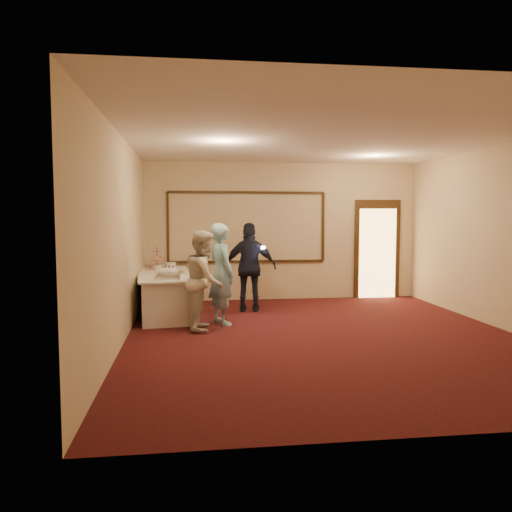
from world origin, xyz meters
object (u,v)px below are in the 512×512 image
(buffet_table, at_px, (165,293))
(tart, at_px, (177,273))
(pavlova_tray, at_px, (168,273))
(cupcake_stand, at_px, (157,260))
(plate_stack_a, at_px, (160,269))
(plate_stack_b, at_px, (171,266))
(guest, at_px, (250,267))
(man, at_px, (221,274))
(woman, at_px, (204,280))

(buffet_table, relative_size, tart, 8.93)
(buffet_table, bearing_deg, pavlova_tray, -82.65)
(cupcake_stand, bearing_deg, pavlova_tray, -79.40)
(pavlova_tray, relative_size, plate_stack_a, 3.24)
(buffet_table, relative_size, plate_stack_a, 14.76)
(cupcake_stand, distance_m, plate_stack_b, 0.47)
(cupcake_stand, bearing_deg, guest, -22.33)
(guest, bearing_deg, man, 68.13)
(tart, relative_size, woman, 0.18)
(plate_stack_b, bearing_deg, cupcake_stand, 129.59)
(plate_stack_b, bearing_deg, woman, -71.57)
(plate_stack_a, bearing_deg, guest, 2.03)
(cupcake_stand, relative_size, plate_stack_b, 2.49)
(guest, bearing_deg, pavlova_tray, 37.71)
(woman, distance_m, guest, 1.69)
(buffet_table, distance_m, guest, 1.68)
(tart, bearing_deg, woman, -67.39)
(pavlova_tray, relative_size, plate_stack_b, 2.97)
(pavlova_tray, xyz_separation_m, tart, (0.12, 0.59, -0.06))
(cupcake_stand, bearing_deg, plate_stack_b, -50.41)
(plate_stack_a, bearing_deg, man, -42.95)
(pavlova_tray, distance_m, cupcake_stand, 1.64)
(tart, bearing_deg, cupcake_stand, 112.48)
(plate_stack_a, xyz_separation_m, plate_stack_b, (0.19, 0.45, 0.01))
(tart, height_order, guest, guest)
(buffet_table, xyz_separation_m, guest, (1.62, 0.06, 0.47))
(plate_stack_a, distance_m, man, 1.49)
(cupcake_stand, distance_m, plate_stack_a, 0.82)
(plate_stack_a, xyz_separation_m, tart, (0.31, -0.21, -0.05))
(woman, bearing_deg, plate_stack_b, 26.28)
(pavlova_tray, bearing_deg, tart, 78.64)
(pavlova_tray, distance_m, woman, 0.82)
(tart, bearing_deg, man, -46.10)
(man, bearing_deg, woman, 114.75)
(plate_stack_b, height_order, woman, woman)
(buffet_table, height_order, man, man)
(plate_stack_a, relative_size, plate_stack_b, 0.92)
(tart, relative_size, guest, 0.17)
(cupcake_stand, xyz_separation_m, guest, (1.81, -0.75, -0.09))
(cupcake_stand, height_order, guest, guest)
(buffet_table, bearing_deg, woman, -62.69)
(woman, bearing_deg, man, -33.45)
(plate_stack_a, relative_size, woman, 0.11)
(man, height_order, woman, man)
(cupcake_stand, bearing_deg, woman, -67.45)
(cupcake_stand, bearing_deg, plate_stack_a, -82.50)
(plate_stack_a, relative_size, guest, 0.10)
(cupcake_stand, relative_size, tart, 1.64)
(buffet_table, relative_size, guest, 1.54)
(woman, bearing_deg, buffet_table, 35.17)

